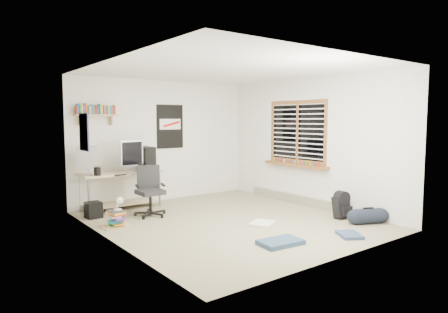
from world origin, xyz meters
TOP-DOWN VIEW (x-y plane):
  - floor at (0.00, 0.00)m, footprint 4.00×4.50m
  - ceiling at (0.00, 0.00)m, footprint 4.00×4.50m
  - back_wall at (0.00, 2.25)m, footprint 4.00×0.01m
  - left_wall at (-2.00, 0.00)m, footprint 0.01×4.50m
  - right_wall at (2.00, 0.00)m, footprint 0.01×4.50m
  - desk at (-1.08, 2.00)m, footprint 1.60×0.93m
  - monitor_left at (-1.71, 1.92)m, footprint 0.38×0.22m
  - monitor_right at (-0.95, 1.73)m, footprint 0.44×0.12m
  - pc_tower at (-0.55, 1.95)m, footprint 0.25×0.47m
  - keyboard at (-1.13, 1.73)m, footprint 0.42×0.24m
  - speaker_left at (-1.61, 1.73)m, footprint 0.11×0.11m
  - speaker_right at (-0.79, 1.73)m, footprint 0.10×0.10m
  - office_chair at (-0.89, 1.11)m, footprint 0.73×0.73m
  - wall_shelf at (-1.45, 2.14)m, footprint 0.80×0.22m
  - poster_back_wall at (0.15, 2.23)m, footprint 0.62×0.03m
  - poster_left_wall at (-1.99, 1.20)m, footprint 0.02×0.42m
  - window at (1.95, 0.30)m, footprint 0.10×1.50m
  - baseboard_heater at (1.96, 0.30)m, footprint 0.08×2.50m
  - backpack at (1.65, -1.03)m, footprint 0.30×0.26m
  - duffel_bag at (1.71, -1.51)m, footprint 0.33×0.33m
  - tshirt at (0.30, -0.51)m, footprint 0.52×0.50m
  - jeans_a at (-0.21, -1.43)m, footprint 0.63×0.43m
  - jeans_b at (0.85, -1.77)m, footprint 0.45×0.48m
  - book_stack at (-1.65, 0.80)m, footprint 0.58×0.53m
  - desk_lamp at (-1.63, 0.78)m, footprint 0.13×0.21m
  - subwoofer at (-1.75, 1.57)m, footprint 0.26×0.26m

SIDE VIEW (x-z plane):
  - floor at x=0.00m, z-range -0.01..0.00m
  - tshirt at x=0.30m, z-range 0.00..0.04m
  - jeans_b at x=0.85m, z-range 0.00..0.05m
  - jeans_a at x=-0.21m, z-range 0.00..0.06m
  - baseboard_heater at x=1.96m, z-range 0.00..0.18m
  - duffel_bag at x=1.71m, z-range -0.10..0.38m
  - subwoofer at x=-1.75m, z-range 0.00..0.28m
  - book_stack at x=-1.65m, z-range -0.01..0.31m
  - backpack at x=1.65m, z-range 0.02..0.38m
  - desk at x=-1.08m, z-range 0.02..0.71m
  - desk_lamp at x=-1.63m, z-range 0.28..0.48m
  - office_chair at x=-0.89m, z-range 0.05..0.93m
  - keyboard at x=-1.13m, z-range 0.69..0.71m
  - speaker_left at x=-1.61m, z-range 0.69..0.86m
  - speaker_right at x=-0.79m, z-range 0.69..0.87m
  - monitor_left at x=-1.71m, z-range 0.69..1.09m
  - pc_tower at x=-0.55m, z-range 0.69..1.17m
  - monitor_right at x=-0.95m, z-range 0.69..1.17m
  - back_wall at x=0.00m, z-range 0.00..2.50m
  - left_wall at x=-2.00m, z-range 0.00..2.50m
  - right_wall at x=2.00m, z-range 0.00..2.50m
  - window at x=1.95m, z-range 0.82..2.08m
  - poster_left_wall at x=-1.99m, z-range 1.20..1.80m
  - poster_back_wall at x=0.15m, z-range 1.09..2.01m
  - wall_shelf at x=-1.45m, z-range 1.66..1.90m
  - ceiling at x=0.00m, z-range 2.50..2.51m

